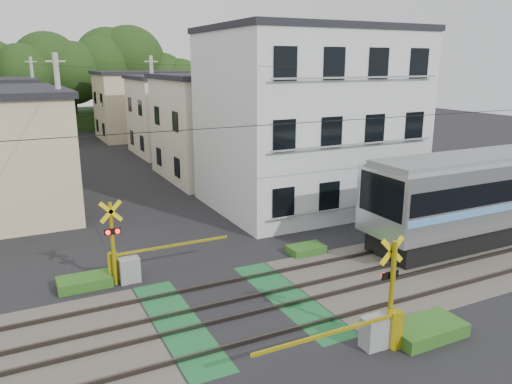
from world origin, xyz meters
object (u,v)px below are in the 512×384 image
crossing_signal_near (379,324)px  pedestrian (73,138)px  apartment_block (307,119)px  crossing_signal_far (126,263)px

crossing_signal_near → pedestrian: bearing=94.7°
crossing_signal_near → apartment_block: (5.91, 13.15, 3.94)m
crossing_signal_near → apartment_block: apartment_block is taller
crossing_signal_far → apartment_block: apartment_block is taller
crossing_signal_near → crossing_signal_far: bearing=125.3°
crossing_signal_far → apartment_block: 13.14m
pedestrian → crossing_signal_near: bearing=118.3°
crossing_signal_near → crossing_signal_far: same height
crossing_signal_far → crossing_signal_near: bearing=-54.7°
crossing_signal_far → pedestrian: 31.25m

